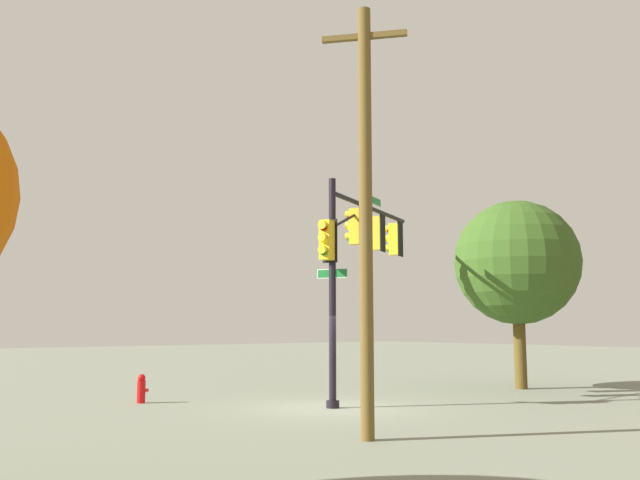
{
  "coord_description": "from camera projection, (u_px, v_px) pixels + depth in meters",
  "views": [
    {
      "loc": [
        -11.81,
        -14.44,
        2.2
      ],
      "look_at": [
        -0.45,
        -0.01,
        4.58
      ],
      "focal_mm": 37.57,
      "sensor_mm": 36.0,
      "label": 1
    }
  ],
  "objects": [
    {
      "name": "ground_plane",
      "position": [
        333.0,
        408.0,
        18.21
      ],
      "size": [
        120.0,
        120.0,
        0.0
      ],
      "primitive_type": "plane",
      "color": "gray"
    },
    {
      "name": "fire_hydrant",
      "position": [
        141.0,
        389.0,
        19.45
      ],
      "size": [
        0.33,
        0.24,
        0.83
      ],
      "color": "red",
      "rests_on": "ground_plane"
    },
    {
      "name": "tree_mid",
      "position": [
        517.0,
        263.0,
        24.38
      ],
      "size": [
        4.52,
        4.52,
        6.79
      ],
      "color": "#544219",
      "rests_on": "ground_plane"
    },
    {
      "name": "utility_pole",
      "position": [
        366.0,
        209.0,
        13.59
      ],
      "size": [
        1.25,
        1.46,
        8.86
      ],
      "color": "brown",
      "rests_on": "ground_plane"
    },
    {
      "name": "signal_pole_assembly",
      "position": [
        359.0,
        246.0,
        20.49
      ],
      "size": [
        6.0,
        2.96,
        6.41
      ],
      "color": "black",
      "rests_on": "ground_plane"
    }
  ]
}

